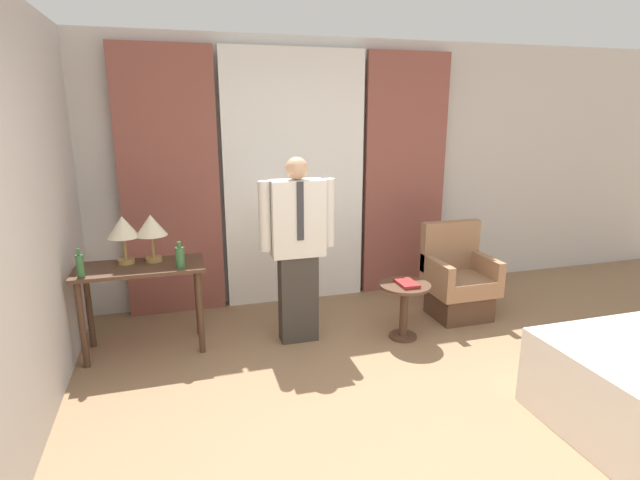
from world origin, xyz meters
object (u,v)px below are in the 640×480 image
Objects in this scene: desk at (141,281)px; side_table at (404,301)px; bottle_by_lamp at (80,265)px; bottle_near_edge at (180,257)px; table_lamp_left at (123,229)px; table_lamp_right at (151,227)px; armchair at (458,283)px; book at (407,283)px; person at (298,245)px.

side_table is at bearing -10.53° from desk.
desk is 0.50m from bottle_by_lamp.
bottle_near_edge is 0.97× the size of bottle_by_lamp.
bottle_by_lamp is at bearing -138.26° from table_lamp_left.
bottle_by_lamp is (-0.52, -0.27, -0.20)m from table_lamp_right.
side_table is (2.62, -0.24, -0.50)m from bottle_by_lamp.
book is (-0.73, -0.34, 0.18)m from armchair.
bottle_near_edge is 1.93m from book.
bottle_near_edge reaches higher than armchair.
table_lamp_right reaches higher than desk.
bottle_near_edge is at bearing 178.35° from person.
bottle_by_lamp is (-0.41, -0.17, 0.23)m from desk.
desk is at bearing 169.47° from side_table.
person reaches higher than bottle_by_lamp.
bottle_by_lamp is at bearing 174.85° from side_table.
table_lamp_right is 2.23m from book.
side_table is at bearing -12.35° from table_lamp_left.
book is (2.21, -0.44, -0.09)m from desk.
table_lamp_left is 0.54m from bottle_near_edge.
desk is 4.37× the size of book.
armchair is (2.83, -0.19, -0.71)m from table_lamp_right.
bottle_by_lamp is at bearing -152.61° from table_lamp_right.
side_table is at bearing -7.98° from bottle_near_edge.
table_lamp_left is 1.73× the size of book.
table_lamp_right is 0.38m from bottle_near_edge.
table_lamp_left is 0.45m from bottle_by_lamp.
person is (1.71, 0.00, 0.03)m from bottle_by_lamp.
side_table is (1.88, -0.26, -0.49)m from bottle_near_edge.
desk is 2.95m from armchair.
person reaches higher than desk.
side_table is at bearing 97.12° from book.
table_lamp_left is at bearing 41.74° from bottle_by_lamp.
bottle_near_edge is at bearing -29.34° from table_lamp_left.
desk reaches higher than side_table.
person is (1.40, -0.27, -0.17)m from table_lamp_left.
table_lamp_left is at bearing 176.41° from armchair.
bottle_near_edge is (0.32, -0.15, 0.23)m from desk.
bottle_by_lamp reaches higher than armchair.
bottle_near_edge is (0.43, -0.24, -0.21)m from table_lamp_left.
table_lamp_right is 1.85× the size of bottle_near_edge.
armchair is at bearing 1.36° from bottle_by_lamp.
armchair is at bearing 2.77° from person.
table_lamp_right is 2.92m from armchair.
desk reaches higher than book.
armchair is (1.64, 0.08, -0.54)m from person.
table_lamp_left reaches higher than side_table.
bottle_by_lamp is at bearing -180.00° from person.
table_lamp_right is at bearing 166.41° from side_table.
desk is 2.53× the size of table_lamp_right.
book is (1.88, -0.29, -0.32)m from bottle_near_edge.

